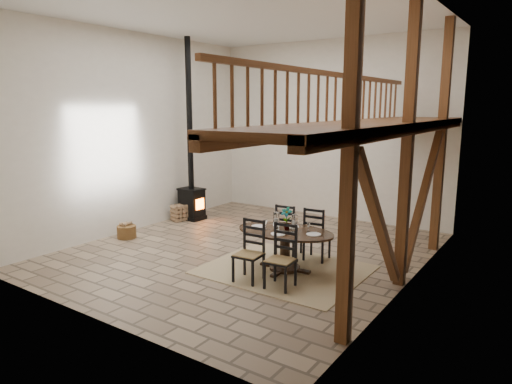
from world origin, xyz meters
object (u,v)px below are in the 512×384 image
Objects in this scene: log_basket at (127,231)px; log_stack at (180,213)px; dining_table at (285,248)px; wood_stove at (191,180)px.

log_stack is at bearing 92.89° from log_basket.
dining_table is 0.45× the size of wood_stove.
log_stack is (-4.44, 1.69, -0.23)m from dining_table.
log_basket is (-0.04, -2.32, -0.95)m from wood_stove.
wood_stove is 2.51m from log_basket.
dining_table is at bearing 3.63° from log_basket.
dining_table reaches higher than log_basket.
log_stack is (-0.10, 1.97, 0.06)m from log_basket.
wood_stove is 9.23× the size of log_stack.
dining_table is 4.36m from log_basket.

